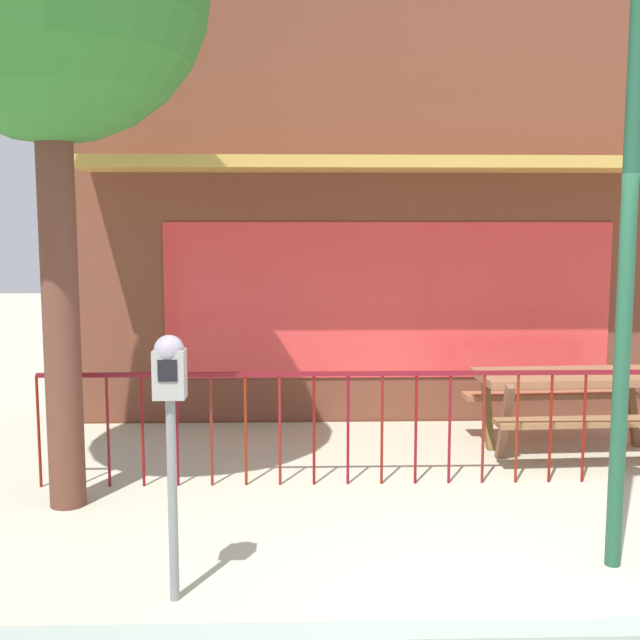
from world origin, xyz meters
TOP-DOWN VIEW (x-y plane):
  - ground at (0.00, 0.00)m, footprint 40.00×40.00m
  - pub_storefront at (0.00, 4.24)m, footprint 7.49×1.39m
  - patio_fence_front at (-0.00, 1.90)m, footprint 6.32×0.04m
  - picnic_table_left at (1.63, 2.78)m, footprint 1.86×1.45m
  - parking_meter_near at (-1.72, -0.14)m, footprint 0.18×0.17m
  - street_lamp at (1.04, 0.26)m, footprint 0.28×0.28m
  - curb_edge at (0.00, -0.63)m, footprint 10.49×0.20m

SIDE VIEW (x-z plane):
  - ground at x=0.00m, z-range 0.00..0.00m
  - curb_edge at x=0.00m, z-range -0.06..0.06m
  - picnic_table_left at x=1.63m, z-range 0.21..1.01m
  - patio_fence_front at x=0.00m, z-range 0.18..1.15m
  - parking_meter_near at x=-1.72m, z-range 0.43..2.00m
  - pub_storefront at x=0.00m, z-range -0.01..5.14m
  - street_lamp at x=1.04m, z-range 0.61..4.61m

